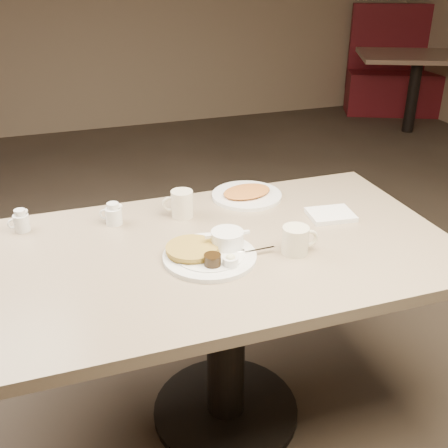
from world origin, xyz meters
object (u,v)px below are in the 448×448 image
object	(u,v)px
coffee_mug_far	(181,204)
creamer_right	(113,214)
creamer_left	(21,221)
booth_back_right	(400,76)
hash_plate	(247,194)
coffee_mug_near	(296,240)
main_plate	(211,251)
diner_table	(226,289)

from	to	relation	value
coffee_mug_far	creamer_right	world-z (taller)	coffee_mug_far
creamer_left	booth_back_right	xyz separation A→B (m)	(3.82, 3.18, -0.38)
creamer_right	coffee_mug_far	bearing A→B (deg)	-4.75
coffee_mug_far	creamer_right	xyz separation A→B (m)	(-0.24, 0.02, -0.01)
hash_plate	coffee_mug_near	bearing A→B (deg)	-90.81
booth_back_right	creamer_right	bearing A→B (deg)	-137.40
creamer_left	hash_plate	xyz separation A→B (m)	(0.84, 0.02, -0.02)
main_plate	creamer_right	bearing A→B (deg)	127.41
main_plate	booth_back_right	size ratio (longest dim) A/B	0.23
hash_plate	booth_back_right	world-z (taller)	booth_back_right
creamer_right	booth_back_right	xyz separation A→B (m)	(3.51, 3.23, -0.38)
main_plate	booth_back_right	bearing A→B (deg)	47.60
main_plate	coffee_mug_far	world-z (taller)	coffee_mug_far
main_plate	coffee_mug_far	distance (m)	0.32
creamer_left	hash_plate	world-z (taller)	creamer_left
creamer_left	coffee_mug_far	bearing A→B (deg)	-7.03
creamer_right	main_plate	bearing A→B (deg)	-52.59
creamer_left	creamer_right	distance (m)	0.31
main_plate	creamer_left	xyz separation A→B (m)	(-0.57, 0.38, 0.01)
main_plate	creamer_right	size ratio (longest dim) A/B	4.49
coffee_mug_near	hash_plate	world-z (taller)	coffee_mug_near
coffee_mug_near	creamer_right	distance (m)	0.66
main_plate	coffee_mug_far	bearing A→B (deg)	92.26
main_plate	booth_back_right	xyz separation A→B (m)	(3.25, 3.56, -0.36)
diner_table	main_plate	xyz separation A→B (m)	(-0.07, -0.06, 0.19)
diner_table	hash_plate	distance (m)	0.44
coffee_mug_far	booth_back_right	size ratio (longest dim) A/B	0.08
main_plate	creamer_left	bearing A→B (deg)	145.91
coffee_mug_far	hash_plate	xyz separation A→B (m)	(0.29, 0.08, -0.04)
coffee_mug_far	coffee_mug_near	bearing A→B (deg)	-53.19
coffee_mug_near	coffee_mug_far	size ratio (longest dim) A/B	1.02
coffee_mug_near	creamer_left	xyz separation A→B (m)	(-0.83, 0.44, -0.01)
booth_back_right	creamer_left	bearing A→B (deg)	-140.22
diner_table	coffee_mug_far	world-z (taller)	coffee_mug_far
coffee_mug_near	hash_plate	bearing A→B (deg)	89.19
coffee_mug_near	creamer_right	xyz separation A→B (m)	(-0.52, 0.39, -0.01)
coffee_mug_near	coffee_mug_far	xyz separation A→B (m)	(-0.28, 0.37, 0.00)
coffee_mug_near	booth_back_right	distance (m)	4.71
main_plate	hash_plate	bearing A→B (deg)	55.52
main_plate	hash_plate	xyz separation A→B (m)	(0.27, 0.40, -0.01)
coffee_mug_far	hash_plate	world-z (taller)	coffee_mug_far
main_plate	hash_plate	distance (m)	0.48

